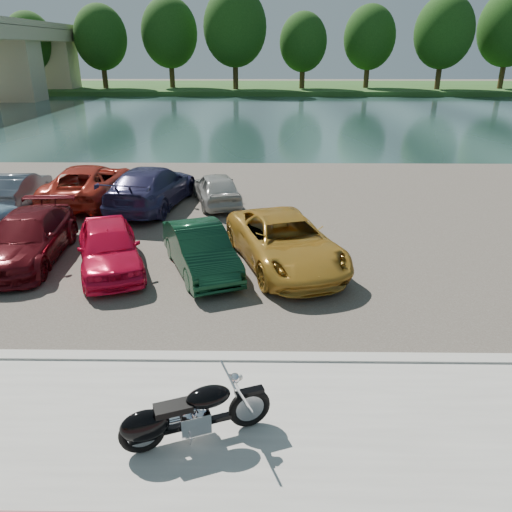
{
  "coord_description": "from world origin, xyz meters",
  "views": [
    {
      "loc": [
        0.71,
        -6.11,
        5.59
      ],
      "look_at": [
        0.56,
        4.69,
        1.1
      ],
      "focal_mm": 35.0,
      "sensor_mm": 36.0,
      "label": 1
    }
  ],
  "objects": [
    {
      "name": "river",
      "position": [
        0.0,
        40.0,
        0.0
      ],
      "size": [
        120.0,
        40.0,
        0.0
      ],
      "primitive_type": "cube",
      "color": "#1B3130",
      "rests_on": "ground"
    },
    {
      "name": "car_6",
      "position": [
        1.33,
        6.61,
        0.73
      ],
      "size": [
        3.68,
        5.43,
        1.38
      ],
      "primitive_type": "imported",
      "rotation": [
        0.0,
        0.0,
        0.31
      ],
      "color": "#BB882B",
      "rests_on": "parking_lot"
    },
    {
      "name": "car_3",
      "position": [
        -5.87,
        6.85,
        0.71
      ],
      "size": [
        2.2,
        4.71,
        1.33
      ],
      "primitive_type": "imported",
      "rotation": [
        0.0,
        0.0,
        0.08
      ],
      "color": "#4F0B10",
      "rests_on": "parking_lot"
    },
    {
      "name": "far_bank",
      "position": [
        0.0,
        72.0,
        0.3
      ],
      "size": [
        120.0,
        24.0,
        0.6
      ],
      "primitive_type": "cube",
      "color": "#254819",
      "rests_on": "ground"
    },
    {
      "name": "motorcycle",
      "position": [
        -0.46,
        -0.23,
        0.56
      ],
      "size": [
        2.24,
        1.08,
        1.05
      ],
      "rotation": [
        0.0,
        0.0,
        0.36
      ],
      "color": "black",
      "rests_on": "promenade"
    },
    {
      "name": "car_11",
      "position": [
        -3.47,
        12.09,
        0.81
      ],
      "size": [
        2.99,
        5.58,
        1.54
      ],
      "primitive_type": "imported",
      "rotation": [
        0.0,
        0.0,
        2.98
      ],
      "color": "#2C2A51",
      "rests_on": "parking_lot"
    },
    {
      "name": "kerb",
      "position": [
        0.0,
        2.0,
        0.07
      ],
      "size": [
        60.0,
        0.3,
        0.14
      ],
      "primitive_type": "cube",
      "color": "#A19F98",
      "rests_on": "ground"
    },
    {
      "name": "car_4",
      "position": [
        -3.4,
        6.23,
        0.7
      ],
      "size": [
        2.79,
        4.2,
        1.33
      ],
      "primitive_type": "imported",
      "rotation": [
        0.0,
        0.0,
        0.34
      ],
      "color": "red",
      "rests_on": "parking_lot"
    },
    {
      "name": "car_12",
      "position": [
        -1.06,
        12.46,
        0.66
      ],
      "size": [
        2.38,
        3.9,
        1.24
      ],
      "primitive_type": "imported",
      "rotation": [
        0.0,
        0.0,
        3.41
      ],
      "color": "#A7A8A3",
      "rests_on": "parking_lot"
    },
    {
      "name": "parking_lot",
      "position": [
        0.0,
        11.0,
        0.02
      ],
      "size": [
        60.0,
        18.0,
        0.04
      ],
      "primitive_type": "cube",
      "color": "#443D37",
      "rests_on": "ground"
    },
    {
      "name": "car_5",
      "position": [
        -0.94,
        6.19,
        0.66
      ],
      "size": [
        2.61,
        4.0,
        1.25
      ],
      "primitive_type": "imported",
      "rotation": [
        0.0,
        0.0,
        0.38
      ],
      "color": "#0E331E",
      "rests_on": "parking_lot"
    },
    {
      "name": "car_9",
      "position": [
        -8.65,
        12.38,
        0.65
      ],
      "size": [
        1.42,
        3.77,
        1.23
      ],
      "primitive_type": "imported",
      "rotation": [
        0.0,
        0.0,
        3.17
      ],
      "color": "slate",
      "rests_on": "parking_lot"
    },
    {
      "name": "far_trees",
      "position": [
        4.36,
        65.79,
        7.49
      ],
      "size": [
        70.25,
        10.68,
        12.52
      ],
      "color": "#3A2B15",
      "rests_on": "far_bank"
    },
    {
      "name": "ground",
      "position": [
        0.0,
        0.0,
        0.0
      ],
      "size": [
        200.0,
        200.0,
        0.0
      ],
      "primitive_type": "plane",
      "color": "#595447",
      "rests_on": "ground"
    },
    {
      "name": "car_10",
      "position": [
        -6.02,
        12.72,
        0.77
      ],
      "size": [
        2.49,
        5.31,
        1.47
      ],
      "primitive_type": "imported",
      "rotation": [
        0.0,
        0.0,
        3.13
      ],
      "color": "#A72A1B",
      "rests_on": "parking_lot"
    },
    {
      "name": "promenade",
      "position": [
        0.0,
        -1.0,
        0.05
      ],
      "size": [
        60.0,
        6.0,
        0.1
      ],
      "primitive_type": "cube",
      "color": "#A19F98",
      "rests_on": "ground"
    }
  ]
}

